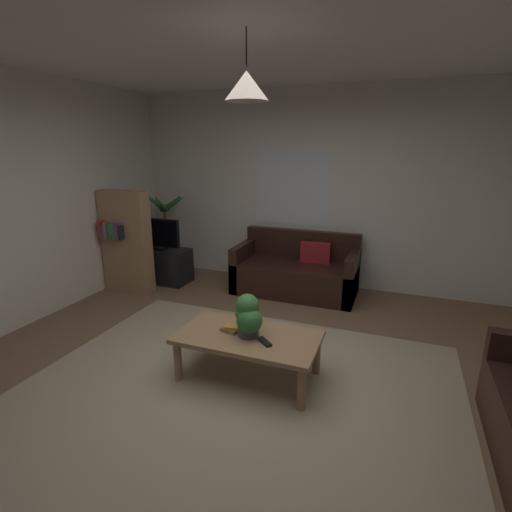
% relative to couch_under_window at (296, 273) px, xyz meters
% --- Properties ---
extents(floor, '(5.47, 5.43, 0.02)m').
position_rel_couch_under_window_xyz_m(floor, '(0.15, -2.25, -0.29)').
color(floor, brown).
rests_on(floor, ground).
extents(rug, '(3.56, 2.99, 0.01)m').
position_rel_couch_under_window_xyz_m(rug, '(0.15, -2.45, -0.27)').
color(rug, tan).
rests_on(rug, ground).
extents(wall_back, '(5.59, 0.06, 2.75)m').
position_rel_couch_under_window_xyz_m(wall_back, '(0.15, 0.50, 1.10)').
color(wall_back, silver).
rests_on(wall_back, ground).
extents(ceiling, '(5.47, 5.43, 0.02)m').
position_rel_couch_under_window_xyz_m(ceiling, '(0.15, -2.25, 2.48)').
color(ceiling, white).
extents(window_pane, '(1.08, 0.01, 1.06)m').
position_rel_couch_under_window_xyz_m(window_pane, '(-0.22, 0.46, 1.11)').
color(window_pane, white).
extents(couch_under_window, '(1.65, 0.81, 0.82)m').
position_rel_couch_under_window_xyz_m(couch_under_window, '(0.00, 0.00, 0.00)').
color(couch_under_window, black).
rests_on(couch_under_window, ground).
extents(coffee_table, '(1.21, 0.65, 0.40)m').
position_rel_couch_under_window_xyz_m(coffee_table, '(0.16, -2.16, 0.07)').
color(coffee_table, '#A87F56').
rests_on(coffee_table, ground).
extents(book_on_table_0, '(0.18, 0.15, 0.03)m').
position_rel_couch_under_window_xyz_m(book_on_table_0, '(-0.01, -2.14, 0.14)').
color(book_on_table_0, '#99663F').
rests_on(book_on_table_0, coffee_table).
extents(book_on_table_1, '(0.14, 0.11, 0.03)m').
position_rel_couch_under_window_xyz_m(book_on_table_1, '(0.00, -2.14, 0.17)').
color(book_on_table_1, gold).
rests_on(book_on_table_1, coffee_table).
extents(remote_on_table_0, '(0.15, 0.14, 0.02)m').
position_rel_couch_under_window_xyz_m(remote_on_table_0, '(0.34, -2.24, 0.14)').
color(remote_on_table_0, black).
rests_on(remote_on_table_0, coffee_table).
extents(potted_plant_on_table, '(0.25, 0.25, 0.37)m').
position_rel_couch_under_window_xyz_m(potted_plant_on_table, '(0.16, -2.17, 0.32)').
color(potted_plant_on_table, '#4C4C51').
rests_on(potted_plant_on_table, coffee_table).
extents(tv_stand, '(0.90, 0.44, 0.50)m').
position_rel_couch_under_window_xyz_m(tv_stand, '(-2.03, -0.28, -0.03)').
color(tv_stand, black).
rests_on(tv_stand, ground).
extents(tv, '(0.73, 0.16, 0.46)m').
position_rel_couch_under_window_xyz_m(tv, '(-2.03, -0.31, 0.46)').
color(tv, black).
rests_on(tv, tv_stand).
extents(potted_palm_corner, '(0.81, 0.83, 1.36)m').
position_rel_couch_under_window_xyz_m(potted_palm_corner, '(-2.17, 0.13, 0.29)').
color(potted_palm_corner, beige).
rests_on(potted_palm_corner, ground).
extents(bookshelf_corner, '(0.70, 0.31, 1.40)m').
position_rel_couch_under_window_xyz_m(bookshelf_corner, '(-2.22, -0.77, 0.43)').
color(bookshelf_corner, '#A87F56').
rests_on(bookshelf_corner, ground).
extents(pendant_lamp, '(0.32, 0.32, 0.48)m').
position_rel_couch_under_window_xyz_m(pendant_lamp, '(0.16, -2.16, 2.09)').
color(pendant_lamp, black).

